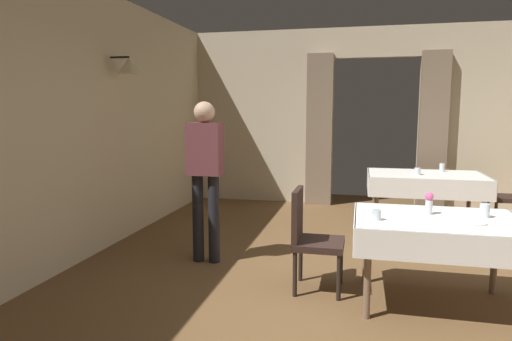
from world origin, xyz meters
TOP-DOWN VIEW (x-y plane):
  - ground at (0.00, 0.00)m, footprint 10.08×10.08m
  - wall_left at (-3.20, 0.00)m, footprint 0.49×8.40m
  - wall_back at (0.00, 4.18)m, footprint 6.40×0.27m
  - dining_table_mid at (0.41, 0.14)m, footprint 1.34×1.00m
  - dining_table_far at (0.68, 2.86)m, footprint 1.57×1.04m
  - chair_mid_left at (-0.65, 0.24)m, footprint 0.44×0.44m
  - flower_vase_mid at (0.36, 0.26)m, footprint 0.07×0.07m
  - plate_mid_b at (0.64, 0.02)m, footprint 0.23×0.23m
  - glass_mid_c at (-0.08, -0.05)m, footprint 0.07×0.07m
  - glass_mid_d at (0.79, 0.24)m, footprint 0.08×0.08m
  - glass_far_a at (0.93, 3.17)m, footprint 0.07×0.07m
  - glass_far_b at (0.55, 2.72)m, footprint 0.08×0.08m
  - person_waiter_by_doorway at (-1.82, 0.75)m, footprint 0.36×0.22m

SIDE VIEW (x-z plane):
  - ground at x=0.00m, z-range 0.00..0.00m
  - chair_mid_left at x=-0.65m, z-range 0.05..0.98m
  - dining_table_mid at x=0.41m, z-range 0.29..1.04m
  - dining_table_far at x=0.68m, z-range 0.29..1.04m
  - plate_mid_b at x=0.64m, z-range 0.75..0.76m
  - glass_mid_c at x=-0.08m, z-range 0.75..0.83m
  - glass_far_b at x=0.55m, z-range 0.75..0.85m
  - glass_mid_d at x=0.79m, z-range 0.75..0.87m
  - glass_far_a at x=0.93m, z-range 0.75..0.87m
  - flower_vase_mid at x=0.36m, z-range 0.76..0.95m
  - person_waiter_by_doorway at x=-1.82m, z-range 0.16..1.88m
  - wall_left at x=-3.20m, z-range 0.01..3.01m
  - wall_back at x=0.00m, z-range 0.02..3.02m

